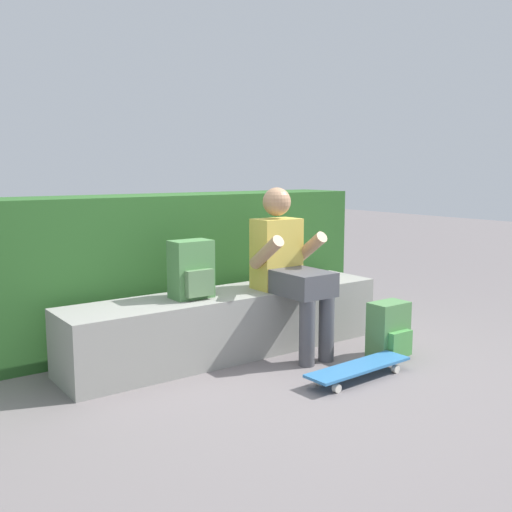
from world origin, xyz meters
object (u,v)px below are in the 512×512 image
at_px(backpack_on_bench, 192,270).
at_px(backpack_on_ground, 389,331).
at_px(skateboard_near_person, 359,368).
at_px(bench_main, 229,323).
at_px(person_skater, 289,264).

distance_m(backpack_on_bench, backpack_on_ground, 1.48).
bearing_deg(skateboard_near_person, backpack_on_ground, 21.21).
bearing_deg(bench_main, skateboard_near_person, -67.80).
relative_size(bench_main, skateboard_near_person, 3.05).
xyz_separation_m(person_skater, backpack_on_ground, (0.52, -0.51, -0.46)).
relative_size(person_skater, backpack_on_bench, 3.03).
height_order(backpack_on_bench, backpack_on_ground, backpack_on_bench).
xyz_separation_m(bench_main, skateboard_near_person, (0.38, -0.94, -0.16)).
bearing_deg(skateboard_near_person, bench_main, 112.20).
relative_size(person_skater, skateboard_near_person, 1.50).
height_order(bench_main, person_skater, person_skater).
xyz_separation_m(person_skater, skateboard_near_person, (0.01, -0.71, -0.58)).
height_order(bench_main, skateboard_near_person, bench_main).
height_order(person_skater, backpack_on_ground, person_skater).
bearing_deg(bench_main, backpack_on_ground, -39.67).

